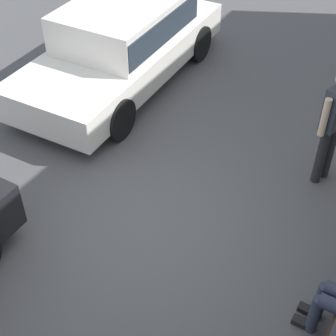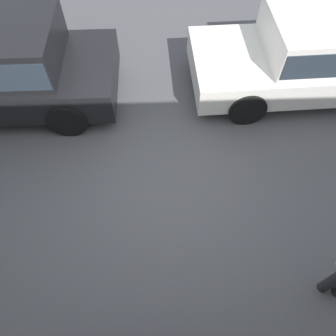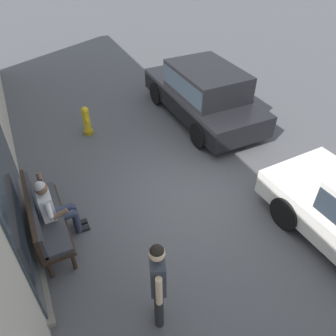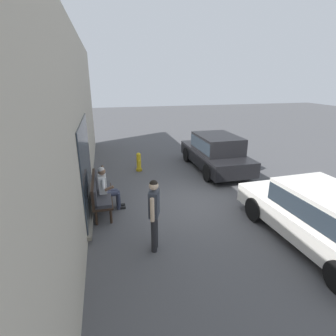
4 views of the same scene
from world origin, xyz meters
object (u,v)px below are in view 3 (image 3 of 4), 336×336
person_on_phone (54,208)px  pedestrian_standing (158,280)px  parked_car_mid (204,91)px  fire_hydrant (87,121)px  bench (42,217)px

person_on_phone → pedestrian_standing: (-2.28, -1.00, 0.30)m
parked_car_mid → fire_hydrant: 3.33m
bench → person_on_phone: 0.26m
person_on_phone → fire_hydrant: size_ratio=1.68×
bench → person_on_phone: (0.00, -0.22, 0.13)m
bench → pedestrian_standing: (-2.28, -1.23, 0.42)m
person_on_phone → parked_car_mid: bearing=-60.3°
parked_car_mid → pedestrian_standing: pedestrian_standing is taller
person_on_phone → parked_car_mid: (2.64, -4.64, 0.11)m
bench → fire_hydrant: 3.63m
person_on_phone → parked_car_mid: 5.34m
bench → pedestrian_standing: pedestrian_standing is taller
bench → fire_hydrant: (3.24, -1.61, -0.21)m
bench → fire_hydrant: bearing=-26.4°
parked_car_mid → pedestrian_standing: 6.12m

